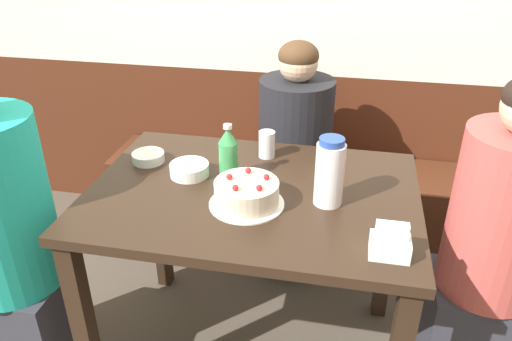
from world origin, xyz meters
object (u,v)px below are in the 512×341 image
object	(u,v)px
birthday_cake	(248,194)
bowl_soup_white	(148,157)
glass_water_tall	(268,144)
bowl_rice_small	(189,170)
soju_bottle	(228,153)
person_pale_blue_shirt	(491,256)
napkin_holder	(390,244)
bench_seat	(285,201)
person_teal_shirt	(6,241)
person_grey_tee	(294,167)
water_pitcher	(330,172)

from	to	relation	value
birthday_cake	bowl_soup_white	xyz separation A→B (m)	(-0.43, 0.23, -0.02)
bowl_soup_white	glass_water_tall	world-z (taller)	glass_water_tall
birthday_cake	bowl_rice_small	distance (m)	0.29
soju_bottle	person_pale_blue_shirt	size ratio (longest dim) A/B	0.17
napkin_holder	person_pale_blue_shirt	bearing A→B (deg)	41.46
bench_seat	soju_bottle	size ratio (longest dim) A/B	8.98
napkin_holder	bowl_soup_white	world-z (taller)	napkin_holder
person_teal_shirt	person_grey_tee	world-z (taller)	person_teal_shirt
bowl_rice_small	person_pale_blue_shirt	size ratio (longest dim) A/B	0.12
person_pale_blue_shirt	bowl_rice_small	bearing A→B (deg)	-0.06
person_teal_shirt	bowl_rice_small	bearing A→B (deg)	27.39
soju_bottle	person_teal_shirt	distance (m)	0.82
bench_seat	person_pale_blue_shirt	world-z (taller)	person_pale_blue_shirt
water_pitcher	person_grey_tee	distance (m)	0.79
person_pale_blue_shirt	person_teal_shirt	bearing A→B (deg)	10.27
bench_seat	birthday_cake	distance (m)	1.09
birthday_cake	bowl_soup_white	distance (m)	0.49
water_pitcher	napkin_holder	world-z (taller)	water_pitcher
birthday_cake	bench_seat	bearing A→B (deg)	90.26
birthday_cake	person_pale_blue_shirt	distance (m)	0.86
birthday_cake	napkin_holder	world-z (taller)	napkin_holder
bowl_soup_white	person_grey_tee	bearing A→B (deg)	46.63
person_pale_blue_shirt	birthday_cake	bearing A→B (deg)	10.65
soju_bottle	glass_water_tall	size ratio (longest dim) A/B	1.99
bowl_rice_small	person_grey_tee	size ratio (longest dim) A/B	0.12
bench_seat	soju_bottle	bearing A→B (deg)	-97.47
bench_seat	soju_bottle	world-z (taller)	soju_bottle
napkin_holder	person_teal_shirt	bearing A→B (deg)	178.39
birthday_cake	soju_bottle	world-z (taller)	soju_bottle
water_pitcher	glass_water_tall	world-z (taller)	water_pitcher
water_pitcher	person_grey_tee	size ratio (longest dim) A/B	0.20
birthday_cake	bowl_soup_white	world-z (taller)	birthday_cake
bench_seat	bowl_soup_white	world-z (taller)	bowl_soup_white
bench_seat	person_teal_shirt	size ratio (longest dim) A/B	1.46
napkin_holder	person_grey_tee	distance (m)	1.04
person_teal_shirt	water_pitcher	bearing A→B (deg)	10.95
glass_water_tall	birthday_cake	bearing A→B (deg)	-89.81
water_pitcher	person_pale_blue_shirt	size ratio (longest dim) A/B	0.19
birthday_cake	napkin_holder	xyz separation A→B (m)	(0.44, -0.18, -0.00)
soju_bottle	bowl_soup_white	bearing A→B (deg)	168.86
soju_bottle	bowl_soup_white	distance (m)	0.35
water_pitcher	person_teal_shirt	xyz separation A→B (m)	(-1.07, -0.21, -0.27)
bench_seat	water_pitcher	world-z (taller)	water_pitcher
bench_seat	bowl_soup_white	distance (m)	0.99
soju_bottle	person_grey_tee	distance (m)	0.69
bench_seat	person_grey_tee	size ratio (longest dim) A/B	1.63
soju_bottle	glass_water_tall	xyz separation A→B (m)	(0.10, 0.20, -0.05)
bowl_soup_white	bowl_rice_small	world-z (taller)	bowl_rice_small
soju_bottle	person_teal_shirt	xyz separation A→B (m)	(-0.72, -0.30, -0.26)
napkin_holder	glass_water_tall	distance (m)	0.69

